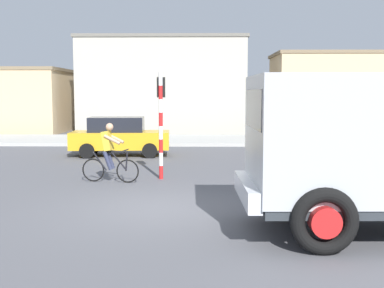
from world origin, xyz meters
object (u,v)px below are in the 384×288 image
Objects in this scene: car_white_mid at (347,135)px; car_far_side at (119,136)px; cyclist at (110,153)px; traffic_light_pole at (161,110)px.

car_white_mid and car_far_side have the same top height.
cyclist is 6.13m from car_far_side.
car_white_mid is at bearing 36.71° from cyclist.
cyclist is at bearing -83.37° from car_far_side.
cyclist is 0.42× the size of car_far_side.
car_white_mid is 9.53m from car_far_side.
cyclist is 0.54× the size of traffic_light_pole.
traffic_light_pole is 9.54m from car_white_mid.
car_far_side is at bearing 111.54° from traffic_light_pole.
cyclist reaches higher than car_white_mid.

